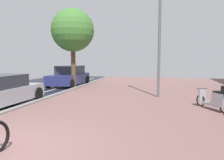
# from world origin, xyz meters

# --- Properties ---
(scooter_near) EXTENTS (1.07, 1.65, 1.04)m
(scooter_near) POSITION_xyz_m (5.33, 5.11, 0.46)
(scooter_near) COLOR black
(scooter_near) RESTS_ON ground
(parked_car_far) EXTENTS (1.94, 4.21, 1.47)m
(parked_car_far) POSITION_xyz_m (-3.53, 11.53, 0.68)
(parked_car_far) COLOR navy
(parked_car_far) RESTS_ON ground
(lamp_post) EXTENTS (0.20, 0.52, 6.63)m
(lamp_post) POSITION_xyz_m (3.10, 7.80, 3.64)
(lamp_post) COLOR slate
(lamp_post) RESTS_ON ground
(street_tree) EXTENTS (2.90, 2.90, 5.37)m
(street_tree) POSITION_xyz_m (-2.68, 10.30, 3.90)
(street_tree) COLOR brown
(street_tree) RESTS_ON ground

